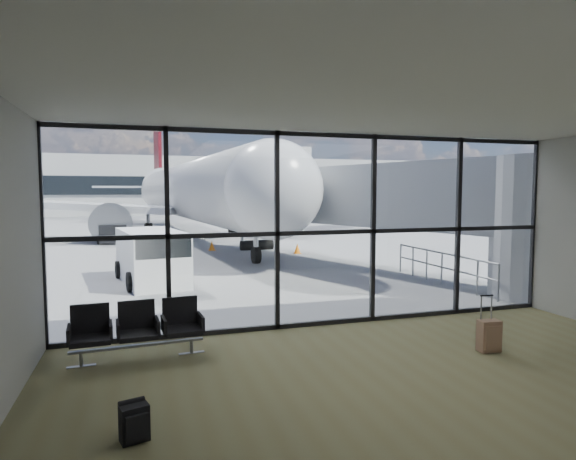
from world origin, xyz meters
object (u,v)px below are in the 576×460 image
airliner (189,192)px  belt_loader (114,231)px  service_van (152,256)px  suitcase (489,336)px  backpack (135,423)px  seating_row (137,327)px

airliner → belt_loader: size_ratio=9.10×
service_van → belt_loader: size_ratio=0.99×
belt_loader → service_van: bearing=-83.5°
service_van → suitcase: bearing=-66.8°
backpack → airliner: 30.12m
seating_row → belt_loader: belt_loader is taller
seating_row → service_van: 7.80m
backpack → airliner: bearing=67.4°
suitcase → service_van: size_ratio=0.25×
airliner → backpack: bearing=-101.9°
seating_row → service_van: service_van is taller
suitcase → belt_loader: size_ratio=0.25×
seating_row → backpack: 3.24m
service_van → seating_row: bearing=-102.9°
backpack → service_van: (0.49, 11.00, 0.68)m
seating_row → airliner: bearing=78.0°
seating_row → backpack: (-0.03, -3.22, -0.34)m
airliner → seating_row: bearing=-102.7°
belt_loader → backpack: bearing=-87.8°
airliner → service_van: 19.15m
airliner → belt_loader: bearing=-147.9°
airliner → belt_loader: (-5.08, -3.85, -2.49)m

